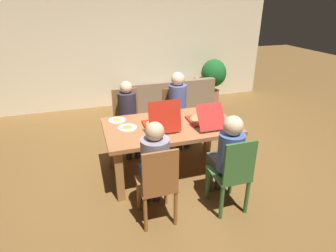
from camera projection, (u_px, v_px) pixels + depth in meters
The scene contains 21 objects.
ground_plane at pixel (170, 171), 4.16m from camera, with size 20.00×20.00×0.00m, color brown.
back_wall at pixel (128, 48), 6.35m from camera, with size 6.75×0.12×2.61m, color beige.
dining_table at pixel (170, 131), 3.89m from camera, with size 1.78×1.04×0.76m.
chair_0 at pixel (158, 184), 3.01m from camera, with size 0.40×0.43×0.98m.
person_0 at pixel (154, 162), 3.06m from camera, with size 0.31×0.49×1.20m.
chair_1 at pixel (232, 175), 3.20m from camera, with size 0.39×0.44×0.97m.
person_1 at pixel (227, 153), 3.25m from camera, with size 0.29×0.53×1.19m.
chair_2 at pixel (176, 113), 4.93m from camera, with size 0.44×0.42×0.92m.
person_2 at pixel (179, 103), 4.71m from camera, with size 0.30×0.50×1.24m.
chair_3 at pixel (127, 118), 4.67m from camera, with size 0.44×0.44×0.99m.
person_3 at pixel (128, 113), 4.46m from camera, with size 0.29×0.53×1.17m.
pizza_box_0 at pixel (161, 124), 3.73m from camera, with size 0.41×0.50×0.44m.
pizza_box_1 at pixel (203, 119), 3.89m from camera, with size 0.36×0.57×0.33m.
plate_0 at pixel (117, 120), 3.96m from camera, with size 0.24×0.24×0.03m.
plate_1 at pixel (170, 114), 4.16m from camera, with size 0.25×0.25×0.03m.
plate_2 at pixel (127, 127), 3.73m from camera, with size 0.25×0.25×0.03m.
drinking_glass_0 at pixel (154, 134), 3.46m from camera, with size 0.06×0.06×0.10m, color #D9C567.
drinking_glass_1 at pixel (233, 123), 3.73m from camera, with size 0.06×0.06×0.14m, color #D8C45B.
drinking_glass_2 at pixel (212, 111), 4.18m from camera, with size 0.07×0.07×0.11m, color #BE4B2A.
couch at pixel (169, 97), 6.46m from camera, with size 1.94×0.77×0.71m.
potted_plant at pixel (213, 76), 6.62m from camera, with size 0.58×0.58×1.06m.
Camera 1 is at (-1.08, -3.34, 2.33)m, focal length 30.04 mm.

